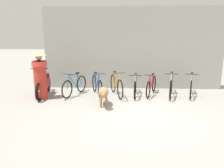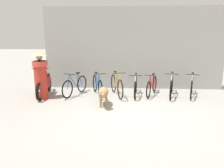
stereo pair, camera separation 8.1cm
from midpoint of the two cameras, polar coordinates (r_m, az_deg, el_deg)
The scene contains 12 objects.
ground_plane at distance 6.08m, azimuth 6.97°, elevation -8.67°, with size 60.00×60.00×0.00m, color gray.
shop_wall_back at distance 9.17m, azimuth 5.89°, elevation 9.20°, with size 7.36×0.20×3.34m.
bicycle_0 at distance 8.28m, azimuth -9.34°, elevation -0.45°, with size 0.64×1.57×0.86m.
bicycle_1 at distance 8.20m, azimuth -3.55°, elevation -0.40°, with size 0.63×1.60×0.87m.
bicycle_2 at distance 8.08m, azimuth 1.51°, elevation -0.42°, with size 0.59×1.66×0.92m.
bicycle_3 at distance 8.18m, azimuth 6.45°, elevation -0.64°, with size 0.46×1.67×0.83m.
bicycle_4 at distance 8.35m, azimuth 10.61°, elevation -0.53°, with size 0.63×1.55×0.81m.
bicycle_5 at distance 8.37m, azimuth 15.54°, elevation -0.55°, with size 0.56×1.71×0.89m.
bicycle_6 at distance 8.58m, azimuth 20.35°, elevation -0.59°, with size 0.61×1.61×0.87m.
motorcycle at distance 8.45m, azimuth -17.08°, elevation 0.04°, with size 0.58×1.94×1.09m.
stray_dog at distance 6.86m, azimuth -1.94°, elevation -2.34°, with size 0.38×1.30×0.65m.
person_in_robes at distance 7.97m, azimuth -17.91°, elevation 2.63°, with size 0.68×0.68×1.71m.
Camera 2 is at (-0.37, -5.66, 2.19)m, focal length 35.00 mm.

